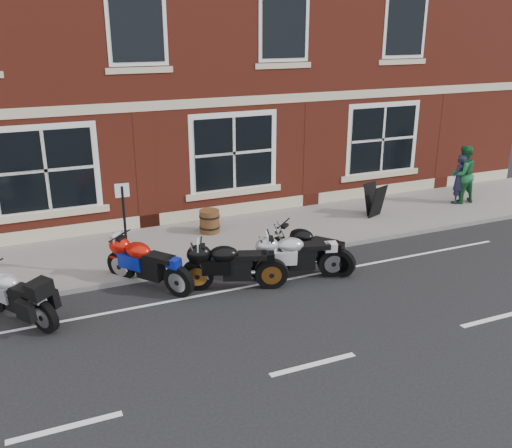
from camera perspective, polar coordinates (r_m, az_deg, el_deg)
The scene contains 14 objects.
ground at distance 12.27m, azimuth -1.04°, elevation -6.77°, with size 80.00×80.00×0.00m, color black.
sidewalk at distance 14.84m, azimuth -5.44°, elevation -1.80°, with size 30.00×3.00×0.12m, color slate.
kerb at distance 13.45m, azimuth -3.34°, elevation -4.06°, with size 30.00×0.16×0.12m, color slate.
pub_building at distance 21.11m, azimuth -12.77°, elevation 20.64°, with size 24.00×12.00×12.00m, color maroon.
moto_touring_silver at distance 11.84m, azimuth -22.84°, elevation -6.33°, with size 1.32×1.88×1.43m.
moto_sport_red at distance 12.45m, azimuth -10.75°, elevation -3.73°, with size 1.48×1.94×1.03m.
moto_sport_black at distance 12.17m, azimuth -2.41°, elevation -3.97°, with size 2.19×0.94×1.03m.
moto_sport_silver at distance 12.70m, azimuth 4.09°, elevation -3.01°, with size 2.20×0.75×1.01m.
moto_naked_black at distance 13.20m, azimuth 5.34°, elevation -2.22°, with size 1.43×1.82×0.98m.
pedestrian_left at distance 18.63m, azimuth 19.60°, elevation 4.25°, with size 0.56×0.37×1.53m, color black.
pedestrian_right at distance 18.70m, azimuth 19.96°, elevation 4.69°, with size 0.87×0.68×1.79m, color #19582E.
a_board_sign at distance 16.81m, azimuth 11.78°, elevation 2.37°, with size 0.57×0.38×0.95m, color black, non-canonical shape.
barrel_planter at distance 15.23m, azimuth -4.67°, elevation 0.27°, with size 0.56×0.56×0.62m.
parking_sign at distance 12.59m, azimuth -12.99°, elevation 0.04°, with size 0.30×0.06×2.12m.
Camera 1 is at (-4.14, -10.19, 5.45)m, focal length 40.00 mm.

